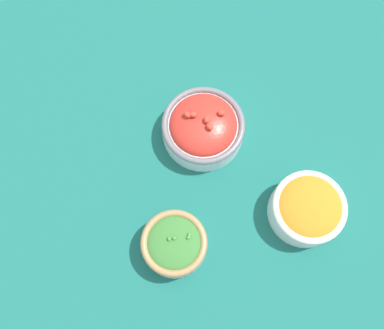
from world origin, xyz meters
TOP-DOWN VIEW (x-y plane):
  - ground_plane at (0.00, 0.00)m, footprint 3.00×3.00m
  - bowl_broccoli at (-0.02, 0.14)m, footprint 0.11×0.11m
  - bowl_cherry_tomatoes at (0.01, -0.07)m, footprint 0.15×0.15m
  - bowl_carrots at (-0.21, 0.01)m, footprint 0.13×0.13m

SIDE VIEW (x-z plane):
  - ground_plane at x=0.00m, z-range 0.00..0.00m
  - bowl_broccoli at x=-0.02m, z-range 0.00..0.07m
  - bowl_cherry_tomatoes at x=0.01m, z-range -0.01..0.07m
  - bowl_carrots at x=-0.21m, z-range 0.00..0.07m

